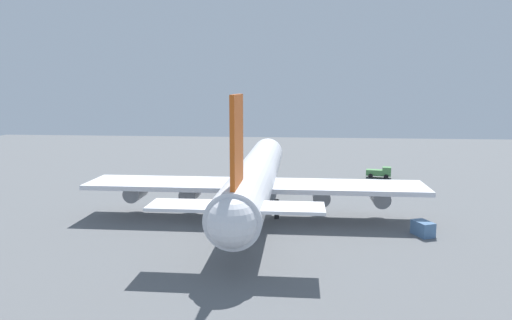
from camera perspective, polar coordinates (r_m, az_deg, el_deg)
The scene contains 5 objects.
ground_plane at distance 76.56m, azimuth -0.00°, elevation -6.39°, with size 234.77×234.77×0.00m, color slate.
cargo_airplane at distance 75.07m, azimuth -0.01°, elevation -2.01°, with size 58.69×51.17×19.15m.
catering_truck at distance 109.43m, azimuth 14.54°, elevation -1.42°, with size 3.15×5.62×2.46m.
cargo_container_fore at distance 69.04m, azimuth 19.28°, elevation -7.72°, with size 3.55×2.93×1.97m.
safety_cone_nose at distance 102.00m, azimuth 2.80°, elevation -2.38°, with size 0.51×0.51×0.72m, color orange.
Camera 1 is at (-73.60, -6.92, 19.89)m, focal length 33.55 mm.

